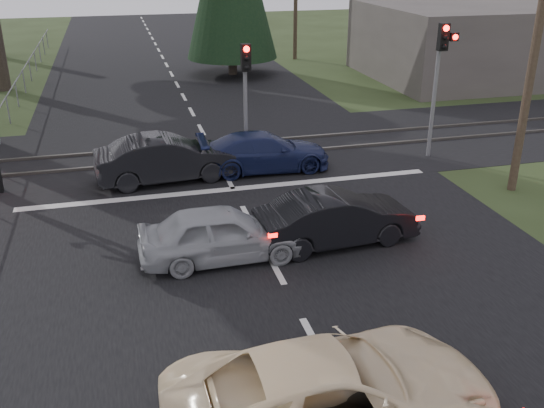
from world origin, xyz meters
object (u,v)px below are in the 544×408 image
object	(u,v)px
utility_pole_near	(537,35)
dark_hatchback	(336,219)
traffic_signal_right	(441,65)
traffic_signal_center	(246,83)
blue_sedan	(264,152)
cream_coupe	(333,393)
silver_car	(222,234)
dark_car_far	(166,159)

from	to	relation	value
utility_pole_near	dark_hatchback	world-z (taller)	utility_pole_near
traffic_signal_right	dark_hatchback	distance (m)	8.39
traffic_signal_center	dark_hatchback	xyz separation A→B (m)	(0.85, -6.77, -2.12)
traffic_signal_center	blue_sedan	xyz separation A→B (m)	(0.37, -0.99, -2.16)
cream_coupe	blue_sedan	xyz separation A→B (m)	(1.85, 11.95, -0.09)
blue_sedan	traffic_signal_center	bearing A→B (deg)	22.11
cream_coupe	dark_hatchback	world-z (taller)	cream_coupe
traffic_signal_center	silver_car	size ratio (longest dim) A/B	1.03
traffic_signal_right	blue_sedan	distance (m)	6.73
traffic_signal_right	utility_pole_near	world-z (taller)	utility_pole_near
traffic_signal_right	utility_pole_near	xyz separation A→B (m)	(0.95, -3.47, 1.41)
cream_coupe	dark_car_far	size ratio (longest dim) A/B	1.17
traffic_signal_center	utility_pole_near	distance (m)	9.05
utility_pole_near	dark_hatchback	xyz separation A→B (m)	(-6.65, -2.09, -4.04)
traffic_signal_center	dark_car_far	xyz separation A→B (m)	(-2.91, -1.17, -2.06)
silver_car	blue_sedan	xyz separation A→B (m)	(2.51, 5.89, -0.03)
silver_car	dark_hatchback	bearing A→B (deg)	-88.41
dark_hatchback	dark_car_far	world-z (taller)	dark_car_far
blue_sedan	traffic_signal_right	bearing A→B (deg)	-90.35
cream_coupe	silver_car	xyz separation A→B (m)	(-0.66, 6.06, -0.05)
traffic_signal_right	blue_sedan	xyz separation A→B (m)	(-6.18, 0.21, -2.67)
traffic_signal_right	traffic_signal_center	xyz separation A→B (m)	(-6.55, 1.20, -0.51)
blue_sedan	dark_car_far	world-z (taller)	dark_car_far
traffic_signal_right	blue_sedan	bearing A→B (deg)	178.05
traffic_signal_center	cream_coupe	xyz separation A→B (m)	(-1.48, -12.94, -2.07)
utility_pole_near	silver_car	world-z (taller)	utility_pole_near
traffic_signal_right	dark_car_far	size ratio (longest dim) A/B	1.04
utility_pole_near	dark_hatchback	size ratio (longest dim) A/B	2.17
traffic_signal_center	utility_pole_near	world-z (taller)	utility_pole_near
silver_car	dark_car_far	size ratio (longest dim) A/B	0.89
traffic_signal_center	dark_hatchback	distance (m)	7.14
traffic_signal_right	blue_sedan	world-z (taller)	traffic_signal_right
traffic_signal_center	blue_sedan	distance (m)	2.41
utility_pole_near	dark_car_far	size ratio (longest dim) A/B	2.00
traffic_signal_right	silver_car	size ratio (longest dim) A/B	1.18
traffic_signal_right	cream_coupe	xyz separation A→B (m)	(-8.02, -11.74, -2.58)
silver_car	traffic_signal_right	bearing A→B (deg)	-57.51
utility_pole_near	cream_coupe	xyz separation A→B (m)	(-8.98, -8.27, -3.99)
utility_pole_near	blue_sedan	bearing A→B (deg)	152.67
blue_sedan	dark_car_far	distance (m)	3.29
traffic_signal_right	utility_pole_near	size ratio (longest dim) A/B	0.52
traffic_signal_center	dark_car_far	distance (m)	3.75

